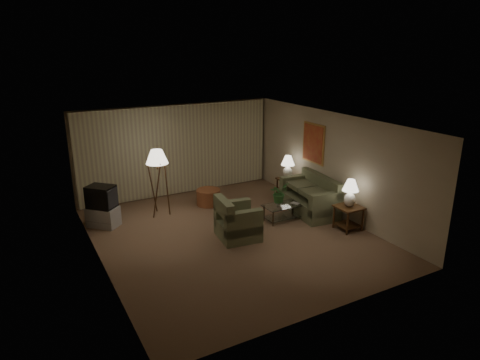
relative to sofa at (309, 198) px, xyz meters
The scene contains 16 objects.
ground 2.55m from the sofa, behind, with size 7.00×7.00×0.00m, color brown.
room_shell 3.08m from the sofa, 153.30° to the left, with size 6.04×7.02×2.72m.
sofa is the anchor object (origin of this frame).
armchair 2.47m from the sofa, 169.23° to the right, with size 1.15×1.12×0.79m.
side_table_near 1.36m from the sofa, 83.66° to the right, with size 0.58×0.58×0.60m.
side_table_far 1.26m from the sofa, 83.16° to the left, with size 0.55×0.46×0.60m.
table_lamp_near 1.49m from the sofa, 83.66° to the right, with size 0.40×0.40×0.68m.
table_lamp_far 1.39m from the sofa, 83.16° to the left, with size 0.39×0.39×0.68m.
coffee_table 0.92m from the sofa, behind, with size 1.03×0.56×0.41m.
tv_cabinet 5.34m from the sofa, 160.98° to the left, with size 0.84×0.85×0.50m, color #B3B3B6.
crt_tv 5.36m from the sofa, 160.98° to the left, with size 0.78×0.78×0.55m, color black.
floor_lamp 4.03m from the sofa, 153.45° to the left, with size 0.58×0.58×1.77m.
ottoman 2.82m from the sofa, 139.05° to the left, with size 0.67×0.67×0.44m, color brown.
vase 1.06m from the sofa, behind, with size 0.13×0.13×0.14m, color silver.
flowers 1.14m from the sofa, behind, with size 0.46×0.40×0.51m, color #377835.
book 0.69m from the sofa, 163.06° to the right, with size 0.15×0.21×0.02m, color olive.
Camera 1 is at (-4.31, -8.27, 4.35)m, focal length 32.00 mm.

